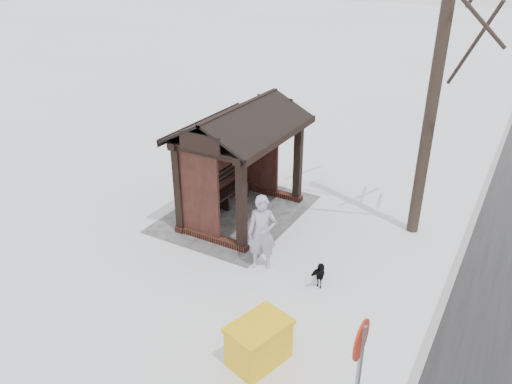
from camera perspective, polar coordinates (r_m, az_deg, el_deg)
ground at (r=13.57m, az=-1.55°, el=-2.66°), size 120.00×120.00×0.00m
kerb at (r=12.07m, az=21.66°, el=-8.71°), size 120.00×0.15×0.06m
trampled_patch at (r=13.66m, az=-2.26°, el=-2.43°), size 4.20×3.20×0.02m
bus_shelter at (r=12.75m, az=-2.27°, el=6.07°), size 3.60×2.40×3.09m
pedestrian at (r=11.03m, az=0.71°, el=-4.67°), size 0.64×0.76×1.77m
dog at (r=10.93m, az=7.08°, el=-9.12°), size 0.68×0.49×0.52m
grit_bin at (r=8.98m, az=0.33°, el=-16.81°), size 1.23×1.00×0.82m
road_sign at (r=7.10m, az=11.70°, el=-18.20°), size 0.57×0.09×2.25m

